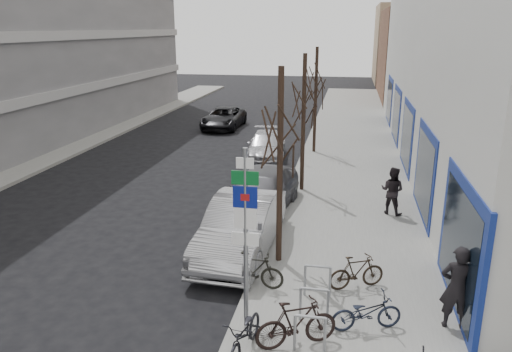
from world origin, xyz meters
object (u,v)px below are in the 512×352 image
at_px(tree_far, 316,75).
at_px(bike_mid_curb, 367,310).
at_px(meter_back, 301,148).
at_px(bike_near_right, 296,323).
at_px(bike_far_inner, 357,272).
at_px(meter_mid, 286,181).
at_px(parked_car_back, 266,146).
at_px(bike_rack, 314,301).
at_px(pedestrian_far, 392,190).
at_px(meter_front, 260,241).
at_px(bike_mid_inner, 254,270).
at_px(lane_car, 224,118).
at_px(tree_mid, 304,91).
at_px(bike_near_left, 245,331).
at_px(highway_sign_pole, 246,231).
at_px(tree_near, 281,121).
at_px(parked_car_mid, 261,191).
at_px(pedestrian_near, 457,287).
at_px(parked_car_front, 241,227).

xyz_separation_m(tree_far, bike_mid_curb, (2.33, -15.98, -3.48)).
height_order(meter_back, bike_near_right, meter_back).
height_order(tree_far, bike_far_inner, tree_far).
bearing_deg(meter_mid, bike_mid_curb, -70.78).
bearing_deg(parked_car_back, bike_rack, -82.31).
xyz_separation_m(meter_mid, pedestrian_far, (3.80, -0.66, 0.09)).
distance_m(bike_rack, meter_back, 13.50).
relative_size(meter_front, bike_mid_inner, 0.82).
relative_size(bike_mid_curb, lane_car, 0.32).
distance_m(tree_mid, bike_near_right, 10.95).
relative_size(meter_mid, bike_near_left, 0.75).
height_order(tree_far, parked_car_back, tree_far).
relative_size(highway_sign_pole, tree_far, 0.76).
height_order(meter_back, parked_car_back, meter_back).
bearing_deg(bike_mid_curb, meter_mid, -0.04).
bearing_deg(parked_car_back, tree_far, 25.90).
bearing_deg(bike_rack, pedestrian_far, 73.47).
height_order(tree_mid, bike_mid_inner, tree_mid).
relative_size(tree_near, tree_far, 1.00).
bearing_deg(meter_back, bike_near_right, -84.57).
distance_m(meter_back, parked_car_mid, 6.60).
bearing_deg(tree_far, parked_car_back, -148.20).
bearing_deg(bike_near_right, lane_car, -8.31).
bearing_deg(bike_mid_curb, meter_front, 29.01).
relative_size(pedestrian_near, pedestrian_far, 1.12).
distance_m(bike_rack, bike_mid_inner, 2.05).
distance_m(bike_mid_curb, pedestrian_far, 7.40).
height_order(bike_far_inner, pedestrian_near, pedestrian_near).
xyz_separation_m(bike_rack, pedestrian_near, (3.00, 0.37, 0.45)).
relative_size(meter_front, bike_mid_curb, 0.81).
bearing_deg(pedestrian_far, tree_near, 76.13).
relative_size(highway_sign_pole, meter_back, 3.31).
xyz_separation_m(highway_sign_pole, tree_mid, (0.20, 10.01, 1.65)).
height_order(parked_car_front, parked_car_mid, parked_car_front).
xyz_separation_m(bike_near_right, bike_far_inner, (1.22, 2.65, -0.08)).
xyz_separation_m(parked_car_back, lane_car, (-4.11, 7.41, 0.01)).
relative_size(bike_rack, parked_car_back, 0.49).
distance_m(bike_near_left, parked_car_mid, 8.34).
bearing_deg(bike_rack, bike_near_left, -131.51).
xyz_separation_m(bike_mid_curb, parked_car_back, (-4.63, 14.56, 0.04)).
xyz_separation_m(bike_near_right, lane_car, (-7.33, 22.85, -0.01)).
distance_m(bike_near_left, pedestrian_far, 9.29).
height_order(tree_far, bike_mid_curb, tree_far).
bearing_deg(parked_car_front, bike_rack, -52.70).
bearing_deg(bike_near_left, pedestrian_far, 76.56).
relative_size(tree_near, bike_mid_inner, 3.55).
height_order(parked_car_mid, lane_car, parked_car_mid).
relative_size(lane_car, pedestrian_near, 2.55).
bearing_deg(parked_car_mid, bike_near_left, -75.12).
relative_size(highway_sign_pole, bike_rack, 1.86).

